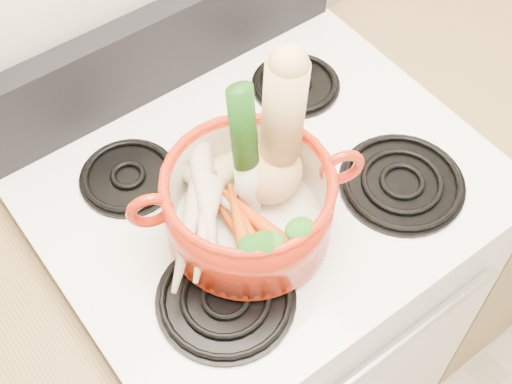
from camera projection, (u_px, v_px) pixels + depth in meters
stove_body at (260, 304)px, 1.67m from camera, size 0.76×0.65×0.92m
cooktop at (261, 183)px, 1.28m from camera, size 0.78×0.67×0.03m
control_backsplash at (165, 47)px, 1.34m from camera, size 0.76×0.05×0.18m
oven_handle at (377, 361)px, 1.25m from camera, size 0.60×0.02×0.02m
burner_front_left at (226, 298)px, 1.12m from camera, size 0.22×0.22×0.02m
burner_front_right at (402, 182)px, 1.25m from camera, size 0.22×0.22×0.02m
burner_back_left at (128, 176)px, 1.26m from camera, size 0.17×0.17×0.02m
burner_back_right at (296, 83)px, 1.39m from camera, size 0.17×0.17×0.02m
dutch_oven at (248, 205)px, 1.13m from camera, size 0.35×0.35×0.13m
pot_handle_left at (150, 210)px, 1.07m from camera, size 0.08×0.04×0.08m
pot_handle_right at (342, 167)px, 1.12m from camera, size 0.08×0.04×0.08m
squash at (280, 132)px, 1.09m from camera, size 0.16×0.14×0.28m
leek at (247, 154)px, 1.07m from camera, size 0.05×0.07×0.28m
ginger at (220, 172)px, 1.19m from camera, size 0.09×0.08×0.04m
parsnip_0 at (208, 216)px, 1.14m from camera, size 0.12×0.21×0.06m
parsnip_1 at (189, 228)px, 1.12m from camera, size 0.19×0.18×0.06m
parsnip_2 at (227, 200)px, 1.14m from camera, size 0.08×0.18×0.05m
parsnip_3 at (205, 228)px, 1.10m from camera, size 0.15×0.16×0.05m
parsnip_4 at (206, 200)px, 1.12m from camera, size 0.15×0.23×0.07m
carrot_0 at (245, 242)px, 1.12m from camera, size 0.04×0.16×0.04m
carrot_1 at (251, 232)px, 1.12m from camera, size 0.09×0.15×0.04m
carrot_2 at (260, 225)px, 1.12m from camera, size 0.06×0.19×0.05m
carrot_3 at (250, 236)px, 1.10m from camera, size 0.07×0.16×0.05m
carrot_4 at (240, 228)px, 1.10m from camera, size 0.10×0.16×0.05m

